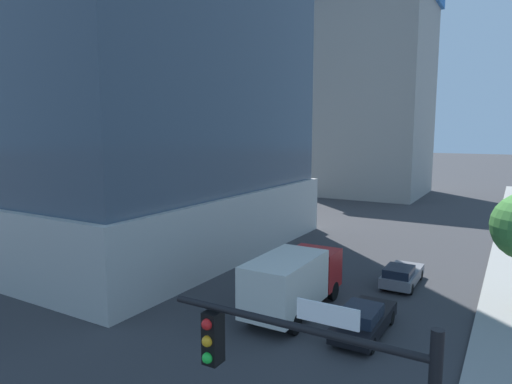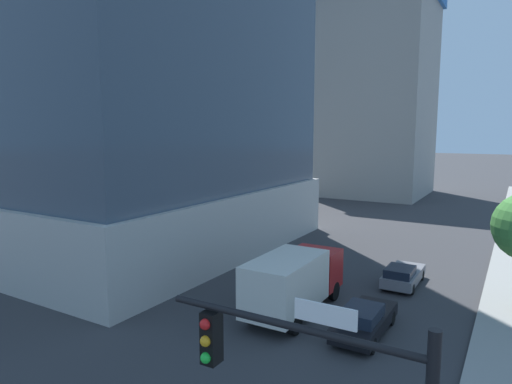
{
  "view_description": "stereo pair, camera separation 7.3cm",
  "coord_description": "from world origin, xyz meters",
  "px_view_note": "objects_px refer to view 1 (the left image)",
  "views": [
    {
      "loc": [
        7.13,
        -2.33,
        8.89
      ],
      "look_at": [
        -0.39,
        10.49,
        6.88
      ],
      "focal_mm": 31.3,
      "sensor_mm": 36.0,
      "label": 1
    },
    {
      "loc": [
        7.2,
        -2.3,
        8.89
      ],
      "look_at": [
        -0.39,
        10.49,
        6.88
      ],
      "focal_mm": 31.3,
      "sensor_mm": 36.0,
      "label": 2
    }
  ],
  "objects_px": {
    "construction_building": "(371,80)",
    "car_gray": "(402,275)",
    "box_truck": "(293,279)",
    "car_black": "(364,320)"
  },
  "relations": [
    {
      "from": "construction_building",
      "to": "box_truck",
      "type": "distance_m",
      "value": 47.95
    },
    {
      "from": "car_gray",
      "to": "box_truck",
      "type": "distance_m",
      "value": 7.8
    },
    {
      "from": "construction_building",
      "to": "car_black",
      "type": "height_order",
      "value": "construction_building"
    },
    {
      "from": "car_black",
      "to": "car_gray",
      "type": "distance_m",
      "value": 7.4
    },
    {
      "from": "box_truck",
      "to": "car_black",
      "type": "bearing_deg",
      "value": -9.52
    },
    {
      "from": "car_black",
      "to": "car_gray",
      "type": "relative_size",
      "value": 1.1
    },
    {
      "from": "car_gray",
      "to": "box_truck",
      "type": "xyz_separation_m",
      "value": [
        -3.73,
        -6.77,
        1.07
      ]
    },
    {
      "from": "construction_building",
      "to": "car_gray",
      "type": "bearing_deg",
      "value": -70.83
    },
    {
      "from": "construction_building",
      "to": "box_truck",
      "type": "xyz_separation_m",
      "value": [
        9.46,
        -44.74,
        -14.42
      ]
    },
    {
      "from": "construction_building",
      "to": "car_gray",
      "type": "xyz_separation_m",
      "value": [
        13.2,
        -37.97,
        -15.5
      ]
    }
  ]
}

